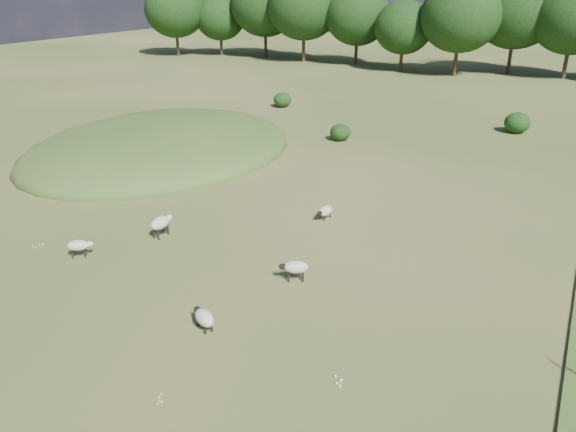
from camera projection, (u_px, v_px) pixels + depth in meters
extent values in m
plane|color=#2F5119|center=(372.00, 145.00, 38.91)|extent=(160.00, 160.00, 0.00)
ellipsoid|color=#33561E|center=(162.00, 150.00, 37.68)|extent=(16.00, 20.00, 4.00)
cylinder|color=black|center=(177.00, 43.00, 83.36)|extent=(0.44, 0.44, 3.77)
ellipsoid|color=black|center=(175.00, 10.00, 81.57)|extent=(8.81, 8.81, 7.93)
cylinder|color=black|center=(221.00, 44.00, 84.11)|extent=(0.44, 0.44, 3.12)
ellipsoid|color=black|center=(220.00, 17.00, 82.63)|extent=(7.28, 7.28, 6.55)
cylinder|color=black|center=(266.00, 42.00, 81.71)|extent=(0.44, 0.44, 4.21)
ellipsoid|color=black|center=(265.00, 5.00, 79.70)|extent=(9.83, 9.83, 8.84)
cylinder|color=black|center=(304.00, 46.00, 77.14)|extent=(0.44, 0.44, 4.18)
ellipsoid|color=black|center=(304.00, 7.00, 75.15)|extent=(9.75, 9.75, 8.78)
cylinder|color=black|center=(356.00, 51.00, 74.54)|extent=(0.44, 0.44, 3.61)
ellipsoid|color=black|center=(358.00, 16.00, 72.82)|extent=(8.41, 8.41, 7.57)
cylinder|color=black|center=(401.00, 59.00, 69.26)|extent=(0.44, 0.44, 3.02)
ellipsoid|color=black|center=(404.00, 27.00, 67.82)|extent=(7.04, 7.04, 6.34)
cylinder|color=black|center=(456.00, 59.00, 65.78)|extent=(0.44, 0.44, 3.90)
ellipsoid|color=black|center=(461.00, 16.00, 63.92)|extent=(9.09, 9.09, 8.18)
cylinder|color=black|center=(510.00, 56.00, 67.36)|extent=(0.44, 0.44, 4.22)
ellipsoid|color=black|center=(517.00, 10.00, 65.35)|extent=(9.85, 9.85, 8.86)
cylinder|color=black|center=(566.00, 61.00, 63.93)|extent=(0.44, 0.44, 3.94)
ellipsoid|color=black|center=(574.00, 16.00, 62.05)|extent=(9.20, 9.20, 8.28)
ellipsoid|color=black|center=(340.00, 132.00, 39.74)|extent=(1.47, 1.47, 1.20)
ellipsoid|color=black|center=(517.00, 123.00, 41.67)|extent=(1.87, 1.87, 1.53)
ellipsoid|color=black|center=(282.00, 100.00, 50.11)|extent=(1.59, 1.59, 1.30)
ellipsoid|color=beige|center=(296.00, 267.00, 21.19)|extent=(1.05, 0.88, 0.48)
ellipsoid|color=black|center=(283.00, 266.00, 21.18)|extent=(0.37, 0.34, 0.24)
cylinder|color=black|center=(289.00, 278.00, 21.24)|extent=(0.07, 0.07, 0.34)
cylinder|color=black|center=(289.00, 275.00, 21.46)|extent=(0.07, 0.07, 0.34)
cylinder|color=black|center=(303.00, 278.00, 21.25)|extent=(0.07, 0.07, 0.34)
cylinder|color=black|center=(303.00, 275.00, 21.46)|extent=(0.07, 0.07, 0.34)
ellipsoid|color=beige|center=(204.00, 318.00, 18.30)|extent=(1.08, 0.89, 0.49)
ellipsoid|color=black|center=(197.00, 310.00, 18.68)|extent=(0.38, 0.35, 0.25)
cylinder|color=black|center=(198.00, 324.00, 18.58)|extent=(0.07, 0.07, 0.18)
cylinder|color=black|center=(204.00, 321.00, 18.70)|extent=(0.07, 0.07, 0.18)
cylinder|color=black|center=(205.00, 332.00, 18.16)|extent=(0.07, 0.07, 0.18)
cylinder|color=black|center=(212.00, 329.00, 18.28)|extent=(0.07, 0.07, 0.18)
ellipsoid|color=beige|center=(160.00, 223.00, 24.82)|extent=(0.60, 1.08, 0.55)
ellipsoid|color=silver|center=(169.00, 218.00, 25.27)|extent=(0.27, 0.35, 0.27)
cylinder|color=black|center=(164.00, 229.00, 25.31)|extent=(0.08, 0.08, 0.39)
cylinder|color=black|center=(168.00, 231.00, 25.19)|extent=(0.08, 0.08, 0.39)
cylinder|color=black|center=(154.00, 234.00, 24.82)|extent=(0.08, 0.08, 0.39)
cylinder|color=black|center=(159.00, 236.00, 24.70)|extent=(0.08, 0.08, 0.39)
ellipsoid|color=beige|center=(325.00, 211.00, 26.79)|extent=(0.61, 0.97, 0.47)
ellipsoid|color=black|center=(320.00, 213.00, 26.41)|extent=(0.26, 0.33, 0.23)
cylinder|color=black|center=(324.00, 219.00, 26.65)|extent=(0.07, 0.07, 0.17)
cylinder|color=black|center=(320.00, 218.00, 26.78)|extent=(0.07, 0.07, 0.17)
cylinder|color=black|center=(330.00, 216.00, 27.04)|extent=(0.07, 0.07, 0.17)
cylinder|color=black|center=(326.00, 215.00, 27.17)|extent=(0.07, 0.07, 0.17)
ellipsoid|color=beige|center=(78.00, 245.00, 23.01)|extent=(0.97, 0.90, 0.44)
ellipsoid|color=silver|center=(90.00, 244.00, 23.07)|extent=(0.35, 0.34, 0.22)
cylinder|color=black|center=(86.00, 252.00, 23.30)|extent=(0.06, 0.06, 0.32)
cylinder|color=black|center=(85.00, 254.00, 23.10)|extent=(0.06, 0.06, 0.32)
cylinder|color=black|center=(73.00, 253.00, 23.22)|extent=(0.06, 0.06, 0.32)
cylinder|color=black|center=(72.00, 255.00, 23.02)|extent=(0.06, 0.06, 0.32)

